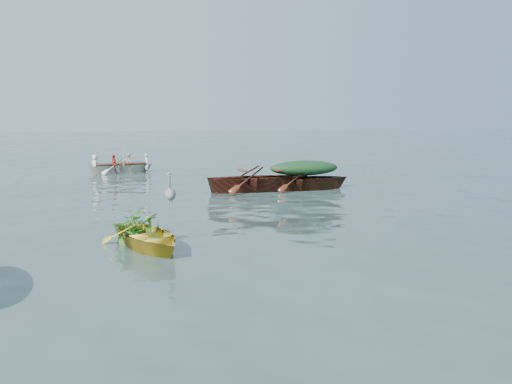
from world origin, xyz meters
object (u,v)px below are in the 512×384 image
Objects in this scene: green_tarp_boat at (304,190)px; rowed_boat at (122,173)px; heron at (171,201)px; yellow_dinghy at (147,247)px; open_wooden_boat at (259,191)px.

rowed_boat is at bearing 45.47° from green_tarp_boat.
green_tarp_boat is at bearing -147.24° from rowed_boat.
rowed_boat is at bearing 73.89° from heron.
yellow_dinghy is 7.62m from open_wooden_boat.
open_wooden_boat is 8.03m from rowed_boat.
yellow_dinghy is 0.67× the size of green_tarp_boat.
rowed_boat is 4.15× the size of heron.
green_tarp_boat is 1.59m from open_wooden_boat.
open_wooden_boat is 7.21m from heron.
rowed_boat is at bearing 34.44° from open_wooden_boat.
open_wooden_boat is 1.27× the size of rowed_boat.
open_wooden_boat is 5.27× the size of heron.
rowed_boat is at bearing 71.64° from yellow_dinghy.
yellow_dinghy is 0.61× the size of open_wooden_boat.
yellow_dinghy is 13.11m from rowed_boat.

